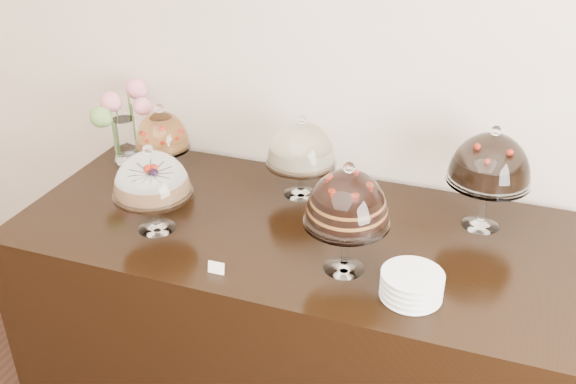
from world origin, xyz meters
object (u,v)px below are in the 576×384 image
(display_counter, at_px, (292,314))
(cake_stand_cheesecake, at_px, (301,147))
(cake_stand_fruit_tart, at_px, (162,134))
(cake_stand_dark_choco, at_px, (491,163))
(plate_stack, at_px, (412,285))
(cake_stand_choco_layer, at_px, (347,202))
(flower_vase, at_px, (123,119))
(cake_stand_sugar_sponge, at_px, (151,178))

(display_counter, bearing_deg, cake_stand_cheesecake, 101.24)
(cake_stand_cheesecake, distance_m, cake_stand_fruit_tart, 0.64)
(cake_stand_dark_choco, relative_size, plate_stack, 2.11)
(cake_stand_choco_layer, xyz_separation_m, flower_vase, (-1.21, 0.51, -0.06))
(cake_stand_fruit_tart, bearing_deg, cake_stand_cheesecake, 3.71)
(cake_stand_sugar_sponge, height_order, cake_stand_dark_choco, cake_stand_dark_choco)
(cake_stand_sugar_sponge, height_order, flower_vase, flower_vase)
(cake_stand_cheesecake, relative_size, cake_stand_dark_choco, 0.85)
(display_counter, distance_m, plate_stack, 0.78)
(cake_stand_cheesecake, bearing_deg, cake_stand_sugar_sponge, -134.27)
(cake_stand_cheesecake, xyz_separation_m, flower_vase, (-0.89, 0.04, -0.01))
(plate_stack, bearing_deg, cake_stand_fruit_tart, 156.91)
(cake_stand_sugar_sponge, relative_size, cake_stand_cheesecake, 0.99)
(cake_stand_sugar_sponge, bearing_deg, cake_stand_choco_layer, -1.08)
(cake_stand_sugar_sponge, xyz_separation_m, plate_stack, (1.03, -0.10, -0.17))
(cake_stand_sugar_sponge, height_order, cake_stand_choco_layer, cake_stand_choco_layer)
(cake_stand_cheesecake, bearing_deg, flower_vase, 177.59)
(cake_stand_dark_choco, bearing_deg, cake_stand_fruit_tart, -178.66)
(cake_stand_dark_choco, xyz_separation_m, flower_vase, (-1.65, 0.05, -0.07))
(cake_stand_dark_choco, distance_m, cake_stand_fruit_tart, 1.40)
(cake_stand_sugar_sponge, bearing_deg, flower_vase, 131.42)
(display_counter, height_order, cake_stand_fruit_tart, cake_stand_fruit_tart)
(cake_stand_dark_choco, bearing_deg, flower_vase, 178.40)
(display_counter, xyz_separation_m, cake_stand_choco_layer, (0.27, -0.21, 0.72))
(cake_stand_choco_layer, bearing_deg, display_counter, 142.24)
(cake_stand_dark_choco, height_order, cake_stand_fruit_tart, cake_stand_dark_choco)
(cake_stand_choco_layer, relative_size, cake_stand_dark_choco, 0.99)
(display_counter, bearing_deg, cake_stand_fruit_tart, 162.09)
(cake_stand_fruit_tart, xyz_separation_m, plate_stack, (1.22, -0.52, -0.16))
(cake_stand_sugar_sponge, relative_size, cake_stand_choco_layer, 0.85)
(cake_stand_choco_layer, xyz_separation_m, cake_stand_fruit_tart, (-0.96, 0.43, -0.07))
(cake_stand_cheesecake, height_order, plate_stack, cake_stand_cheesecake)
(flower_vase, relative_size, plate_stack, 1.81)
(display_counter, relative_size, flower_vase, 5.94)
(cake_stand_dark_choco, height_order, plate_stack, cake_stand_dark_choco)
(cake_stand_dark_choco, distance_m, plate_stack, 0.62)
(display_counter, height_order, cake_stand_cheesecake, cake_stand_cheesecake)
(flower_vase, distance_m, plate_stack, 1.59)
(display_counter, relative_size, cake_stand_choco_layer, 5.18)
(cake_stand_sugar_sponge, distance_m, plate_stack, 1.05)
(cake_stand_fruit_tart, distance_m, plate_stack, 1.33)
(display_counter, xyz_separation_m, cake_stand_fruit_tart, (-0.69, 0.22, 0.66))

